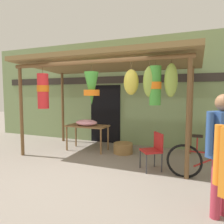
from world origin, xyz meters
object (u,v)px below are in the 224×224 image
(flower_heap_on_table, at_px, (87,123))
(customer_foreground, at_px, (222,145))
(wicker_basket_by_table, at_px, (123,148))
(parked_bicycle, at_px, (212,163))
(display_table, at_px, (87,128))
(folding_chair, at_px, (154,148))

(flower_heap_on_table, xyz_separation_m, customer_foreground, (3.35, -2.28, 0.16))
(wicker_basket_by_table, height_order, parked_bicycle, parked_bicycle)
(wicker_basket_by_table, relative_size, customer_foreground, 0.32)
(parked_bicycle, bearing_deg, customer_foreground, -88.83)
(display_table, height_order, parked_bicycle, parked_bicycle)
(folding_chair, distance_m, wicker_basket_by_table, 1.50)
(customer_foreground, bearing_deg, flower_heap_on_table, 145.82)
(parked_bicycle, bearing_deg, display_table, 162.41)
(wicker_basket_by_table, height_order, customer_foreground, customer_foreground)
(wicker_basket_by_table, xyz_separation_m, customer_foreground, (2.26, -2.43, 0.86))
(customer_foreground, bearing_deg, folding_chair, 129.45)
(flower_heap_on_table, height_order, parked_bicycle, flower_heap_on_table)
(folding_chair, height_order, parked_bicycle, parked_bicycle)
(wicker_basket_by_table, bearing_deg, display_table, -175.31)
(wicker_basket_by_table, bearing_deg, parked_bicycle, -27.23)
(display_table, distance_m, folding_chair, 2.36)
(wicker_basket_by_table, xyz_separation_m, parked_bicycle, (2.24, -1.15, 0.20))
(parked_bicycle, height_order, customer_foreground, customer_foreground)
(flower_heap_on_table, xyz_separation_m, folding_chair, (2.16, -0.83, -0.35))
(folding_chair, relative_size, parked_bicycle, 0.48)
(display_table, xyz_separation_m, wicker_basket_by_table, (1.11, 0.09, -0.52))
(flower_heap_on_table, bearing_deg, folding_chair, -20.96)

